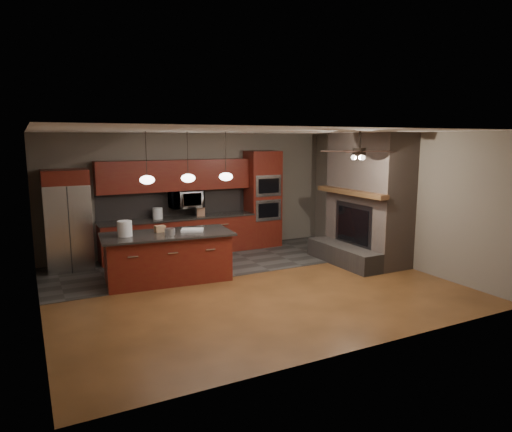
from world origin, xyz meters
TOP-DOWN VIEW (x-y plane):
  - ground at (0.00, 0.00)m, footprint 7.00×7.00m
  - ceiling at (0.00, 0.00)m, footprint 7.00×6.00m
  - back_wall at (0.00, 3.00)m, footprint 7.00×0.02m
  - right_wall at (3.50, 0.00)m, footprint 0.02×6.00m
  - left_wall at (-3.50, 0.00)m, footprint 0.02×6.00m
  - slate_tile_patch at (0.00, 1.80)m, footprint 7.00×2.40m
  - fireplace_column at (3.04, 0.40)m, footprint 1.30×2.10m
  - back_cabinetry at (-0.48, 2.74)m, footprint 3.59×0.64m
  - oven_tower at (1.70, 2.69)m, footprint 0.80×0.63m
  - microwave at (-0.27, 2.75)m, footprint 0.73×0.41m
  - refrigerator at (-2.85, 2.62)m, footprint 0.88×0.75m
  - kitchen_island at (-1.25, 0.96)m, footprint 2.50×1.30m
  - white_bucket at (-2.01, 1.04)m, footprint 0.31×0.31m
  - paint_can at (-1.25, 0.77)m, footprint 0.22×0.22m
  - paint_tray at (-0.76, 0.94)m, footprint 0.50×0.44m
  - cardboard_box at (-1.34, 1.14)m, footprint 0.20×0.15m
  - counter_bucket at (-0.96, 2.70)m, footprint 0.24×0.24m
  - counter_box at (0.04, 2.65)m, footprint 0.21×0.18m
  - pendant_left at (-1.65, 0.70)m, footprint 0.26×0.26m
  - pendant_center at (-0.90, 0.70)m, footprint 0.26×0.26m
  - pendant_right at (-0.15, 0.70)m, footprint 0.26×0.26m
  - ceiling_fan at (1.80, -0.80)m, footprint 1.27×1.33m

SIDE VIEW (x-z plane):
  - ground at x=0.00m, z-range 0.00..0.00m
  - slate_tile_patch at x=0.00m, z-range 0.00..0.01m
  - kitchen_island at x=-1.25m, z-range 0.00..0.92m
  - back_cabinetry at x=-0.48m, z-range -0.21..1.99m
  - paint_tray at x=-0.76m, z-range 0.92..0.96m
  - cardboard_box at x=-1.34m, z-range 0.92..1.04m
  - paint_can at x=-1.25m, z-range 0.92..1.05m
  - counter_box at x=0.04m, z-range 0.90..1.10m
  - counter_bucket at x=-0.96m, z-range 0.90..1.15m
  - refrigerator at x=-2.85m, z-range 0.00..2.06m
  - white_bucket at x=-2.01m, z-range 0.92..1.20m
  - oven_tower at x=1.70m, z-range 0.00..2.38m
  - fireplace_column at x=3.04m, z-range -0.10..2.70m
  - microwave at x=-0.27m, z-range 1.05..1.55m
  - back_wall at x=0.00m, z-range 0.00..2.80m
  - right_wall at x=3.50m, z-range 0.00..2.80m
  - left_wall at x=-3.50m, z-range 0.00..2.80m
  - pendant_left at x=-1.65m, z-range 1.51..2.42m
  - pendant_center at x=-0.90m, z-range 1.51..2.42m
  - pendant_right at x=-0.15m, z-range 1.51..2.42m
  - ceiling_fan at x=1.80m, z-range 2.25..2.66m
  - ceiling at x=0.00m, z-range 2.79..2.81m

